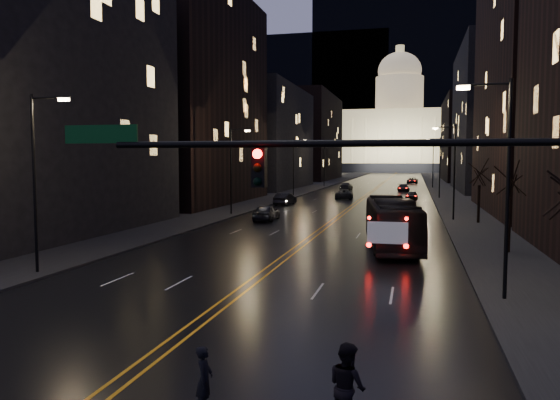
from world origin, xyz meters
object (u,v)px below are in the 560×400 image
Objects in this scene: traffic_signal at (354,188)px; bus at (392,223)px; pedestrian_b at (347,386)px; pedestrian_a at (204,380)px; oncoming_car_b at (285,199)px; receding_car_a at (382,210)px; oncoming_car_a at (266,212)px.

traffic_signal is 1.47× the size of bus.
bus is at bearing -42.58° from pedestrian_b.
bus reaches higher than pedestrian_a.
pedestrian_b is at bearing -97.59° from bus.
bus is 34.17m from oncoming_car_b.
pedestrian_b is (1.66, -43.23, 0.15)m from receding_car_a.
traffic_signal is 41.49m from receding_car_a.
traffic_signal is 4.60m from pedestrian_b.
pedestrian_b is at bearing -88.22° from receding_car_a.
traffic_signal is at bearing -39.32° from pedestrian_b.
pedestrian_b is at bearing 109.81° from oncoming_car_b.
pedestrian_b is (3.27, 0.00, 0.18)m from pedestrian_a.
bus reaches higher than pedestrian_b.
oncoming_car_a is at bearing -24.93° from pedestrian_b.
oncoming_car_a is 39.14m from pedestrian_a.
oncoming_car_a is at bearing 108.49° from traffic_signal.
receding_car_a is 43.26m from pedestrian_b.
pedestrian_b is at bearing 106.47° from oncoming_car_a.
receding_car_a is at bearing 92.15° from traffic_signal.
pedestrian_a is at bearing 101.90° from oncoming_car_a.
oncoming_car_b is 56.81m from pedestrian_a.
traffic_signal reaches higher than bus.
traffic_signal is 3.66× the size of oncoming_car_b.
traffic_signal is at bearing -65.00° from pedestrian_a.
receding_car_a is 2.56× the size of pedestrian_b.
pedestrian_a is (-1.61, -43.23, -0.03)m from receding_car_a.
oncoming_car_b is 17.90m from receding_car_a.
oncoming_car_a is 2.98× the size of pedestrian_a.
bus is at bearing -14.75° from pedestrian_a.
oncoming_car_b is (-2.33, 17.57, -0.01)m from oncoming_car_a.
receding_car_a reaches higher than pedestrian_a.
pedestrian_b is at bearing -86.65° from traffic_signal.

